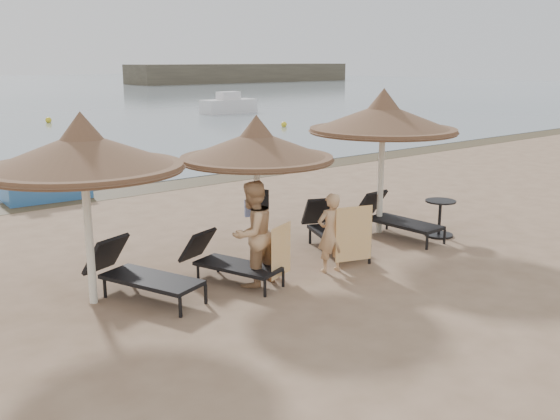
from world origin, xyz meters
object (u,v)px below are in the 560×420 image
Objects in this scene: pedal_boat at (44,186)px; palapa_center at (257,146)px; palapa_right at (383,119)px; lounger_near_left at (226,260)px; lounger_far_left at (138,272)px; lounger_near_right at (332,228)px; person_right at (331,227)px; side_table at (440,219)px; person_left at (252,225)px; palapa_left at (83,152)px; lounger_far_right at (394,218)px.

palapa_center is at bearing -78.43° from pedal_boat.
lounger_near_left is at bearing -173.98° from palapa_right.
palapa_center is at bearing -17.92° from lounger_far_left.
palapa_center reaches higher than pedal_boat.
palapa_right reaches higher than lounger_near_right.
lounger_far_left is at bearing -177.99° from palapa_right.
palapa_right reaches higher than lounger_far_left.
lounger_near_left is 1.16× the size of person_right.
side_table is at bearing -12.39° from palapa_center.
palapa_right reaches higher than person_left.
lounger_near_right is at bearing 162.08° from side_table.
person_left is at bearing -42.26° from lounger_far_left.
palapa_right is at bearing -0.06° from palapa_left.
palapa_left reaches higher than side_table.
side_table is (5.30, -0.56, 0.00)m from lounger_near_left.
lounger_near_right reaches higher than lounger_near_left.
lounger_near_left is 2.46× the size of side_table.
pedal_boat reaches higher than lounger_near_left.
lounger_far_right is at bearing 16.23° from lounger_near_right.
palapa_center is 1.67× the size of person_right.
palapa_center is (3.23, -0.10, -0.18)m from palapa_left.
person_right is at bearing -112.82° from lounger_near_right.
pedal_boat is at bearing 60.56° from lounger_far_left.
person_left is at bearing -20.50° from palapa_left.
palapa_center reaches higher than lounger_far_right.
palapa_right is 1.53× the size of person_left.
pedal_boat is at bearing 120.05° from palapa_right.
lounger_near_right is at bearing -20.92° from lounger_far_left.
person_right is (0.80, -1.18, -1.41)m from palapa_center.
person_right is (1.52, -0.34, -0.21)m from person_left.
side_table is at bearing 166.32° from person_left.
lounger_near_right is (5.05, -0.24, -2.01)m from palapa_left.
lounger_near_right is 1.05× the size of person_left.
person_left is at bearing -167.61° from palapa_right.
person_right reaches higher than lounger_near_right.
person_right is at bearing -176.29° from side_table.
person_right is (1.78, -0.79, 0.48)m from lounger_near_left.
lounger_far_right is (6.76, -0.41, -2.03)m from palapa_left.
lounger_near_left is (2.24, -0.48, -2.06)m from palapa_left.
palapa_center is 4.81m from side_table.
palapa_left is 0.95× the size of palapa_right.
pedal_boat is at bearing 76.39° from palapa_left.
person_right is (-2.70, -1.27, -1.71)m from palapa_right.
lounger_near_left is 0.89× the size of lounger_near_right.
palapa_left is 3.23m from palapa_center.
pedal_boat reaches higher than side_table.
lounger_near_right is at bearing 171.80° from lounger_far_right.
pedal_boat reaches higher than lounger_far_left.
person_right is (-2.74, -0.87, 0.44)m from lounger_far_right.
palapa_center is 1.35× the size of person_left.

